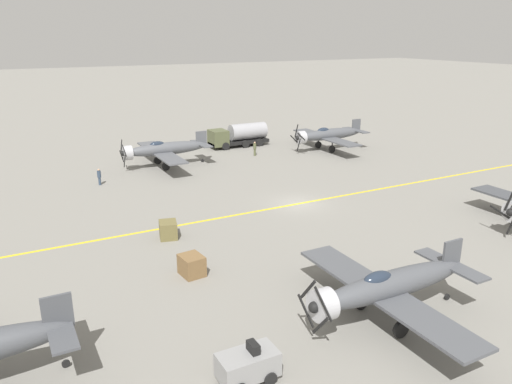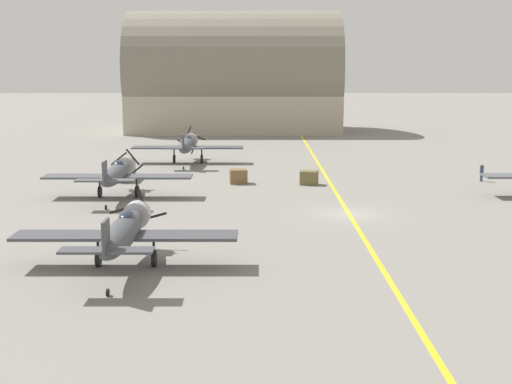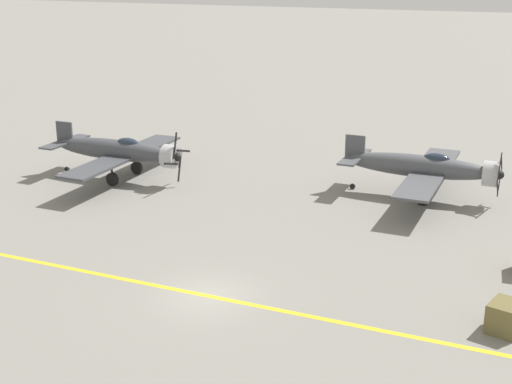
{
  "view_description": "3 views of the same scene",
  "coord_description": "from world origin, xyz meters",
  "px_view_note": "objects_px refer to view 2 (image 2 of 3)",
  "views": [
    {
      "loc": [
        -34.92,
        22.75,
        14.36
      ],
      "look_at": [
        -3.1,
        5.86,
        2.84
      ],
      "focal_mm": 35.0,
      "sensor_mm": 36.0,
      "label": 1
    },
    {
      "loc": [
        -6.74,
        -50.45,
        10.89
      ],
      "look_at": [
        -6.98,
        -0.25,
        1.67
      ],
      "focal_mm": 50.0,
      "sensor_mm": 36.0,
      "label": 2
    },
    {
      "loc": [
        25.75,
        13.56,
        14.34
      ],
      "look_at": [
        -4.97,
        0.22,
        3.47
      ],
      "focal_mm": 50.0,
      "sensor_mm": 36.0,
      "label": 3
    }
  ],
  "objects_px": {
    "airplane_mid_left": "(120,173)",
    "supply_crate_mid_lane": "(313,178)",
    "airplane_far_left": "(191,145)",
    "airplane_near_left": "(128,232)",
    "tow_tractor": "(129,172)",
    "hangar": "(238,80)",
    "ground_crew_walking": "(485,172)",
    "supply_crate_by_tanker": "(242,176)"
  },
  "relations": [
    {
      "from": "supply_crate_by_tanker",
      "to": "hangar",
      "type": "relative_size",
      "value": 0.05
    },
    {
      "from": "ground_crew_walking",
      "to": "hangar",
      "type": "xyz_separation_m",
      "value": [
        -24.16,
        49.0,
        7.04
      ]
    },
    {
      "from": "airplane_mid_left",
      "to": "airplane_near_left",
      "type": "bearing_deg",
      "value": -78.15
    },
    {
      "from": "ground_crew_walking",
      "to": "airplane_mid_left",
      "type": "bearing_deg",
      "value": -165.67
    },
    {
      "from": "airplane_far_left",
      "to": "hangar",
      "type": "height_order",
      "value": "hangar"
    },
    {
      "from": "airplane_mid_left",
      "to": "supply_crate_mid_lane",
      "type": "distance_m",
      "value": 17.27
    },
    {
      "from": "airplane_near_left",
      "to": "supply_crate_by_tanker",
      "type": "bearing_deg",
      "value": 70.94
    },
    {
      "from": "airplane_far_left",
      "to": "ground_crew_walking",
      "type": "xyz_separation_m",
      "value": [
        28.17,
        -11.7,
        -1.11
      ]
    },
    {
      "from": "airplane_far_left",
      "to": "tow_tractor",
      "type": "xyz_separation_m",
      "value": [
        -4.63,
        -11.4,
        -1.22
      ]
    },
    {
      "from": "airplane_near_left",
      "to": "supply_crate_mid_lane",
      "type": "relative_size",
      "value": 8.02
    },
    {
      "from": "airplane_near_left",
      "to": "hangar",
      "type": "relative_size",
      "value": 0.37
    },
    {
      "from": "airplane_near_left",
      "to": "tow_tractor",
      "type": "bearing_deg",
      "value": 92.36
    },
    {
      "from": "tow_tractor",
      "to": "ground_crew_walking",
      "type": "height_order",
      "value": "tow_tractor"
    },
    {
      "from": "airplane_near_left",
      "to": "ground_crew_walking",
      "type": "bearing_deg",
      "value": 37.57
    },
    {
      "from": "airplane_mid_left",
      "to": "tow_tractor",
      "type": "height_order",
      "value": "airplane_mid_left"
    },
    {
      "from": "supply_crate_mid_lane",
      "to": "hangar",
      "type": "relative_size",
      "value": 0.05
    },
    {
      "from": "airplane_mid_left",
      "to": "airplane_near_left",
      "type": "height_order",
      "value": "airplane_near_left"
    },
    {
      "from": "tow_tractor",
      "to": "supply_crate_by_tanker",
      "type": "bearing_deg",
      "value": -7.75
    },
    {
      "from": "supply_crate_mid_lane",
      "to": "supply_crate_by_tanker",
      "type": "bearing_deg",
      "value": 174.63
    },
    {
      "from": "supply_crate_mid_lane",
      "to": "ground_crew_walking",
      "type": "bearing_deg",
      "value": 6.14
    },
    {
      "from": "airplane_far_left",
      "to": "hangar",
      "type": "bearing_deg",
      "value": 76.81
    },
    {
      "from": "airplane_mid_left",
      "to": "supply_crate_by_tanker",
      "type": "xyz_separation_m",
      "value": [
        9.61,
        7.04,
        -1.37
      ]
    },
    {
      "from": "airplane_near_left",
      "to": "ground_crew_walking",
      "type": "distance_m",
      "value": 39.47
    },
    {
      "from": "ground_crew_walking",
      "to": "supply_crate_by_tanker",
      "type": "relative_size",
      "value": 1.08
    },
    {
      "from": "airplane_far_left",
      "to": "airplane_near_left",
      "type": "height_order",
      "value": "airplane_near_left"
    },
    {
      "from": "airplane_mid_left",
      "to": "supply_crate_mid_lane",
      "type": "xyz_separation_m",
      "value": [
        15.96,
        6.44,
        -1.39
      ]
    },
    {
      "from": "supply_crate_mid_lane",
      "to": "airplane_far_left",
      "type": "bearing_deg",
      "value": 132.19
    },
    {
      "from": "ground_crew_walking",
      "to": "hangar",
      "type": "bearing_deg",
      "value": 116.25
    },
    {
      "from": "airplane_near_left",
      "to": "supply_crate_by_tanker",
      "type": "height_order",
      "value": "airplane_near_left"
    },
    {
      "from": "airplane_near_left",
      "to": "supply_crate_by_tanker",
      "type": "distance_m",
      "value": 27.49
    },
    {
      "from": "airplane_near_left",
      "to": "ground_crew_walking",
      "type": "relative_size",
      "value": 7.23
    },
    {
      "from": "airplane_mid_left",
      "to": "airplane_far_left",
      "type": "xyz_separation_m",
      "value": [
        3.8,
        19.86,
        0.0
      ]
    },
    {
      "from": "airplane_far_left",
      "to": "supply_crate_mid_lane",
      "type": "relative_size",
      "value": 8.02
    },
    {
      "from": "supply_crate_mid_lane",
      "to": "hangar",
      "type": "bearing_deg",
      "value": 99.14
    },
    {
      "from": "supply_crate_mid_lane",
      "to": "airplane_near_left",
      "type": "bearing_deg",
      "value": -114.06
    },
    {
      "from": "airplane_near_left",
      "to": "airplane_mid_left",
      "type": "bearing_deg",
      "value": 94.24
    },
    {
      "from": "supply_crate_by_tanker",
      "to": "supply_crate_mid_lane",
      "type": "distance_m",
      "value": 6.38
    },
    {
      "from": "tow_tractor",
      "to": "supply_crate_by_tanker",
      "type": "distance_m",
      "value": 10.53
    },
    {
      "from": "tow_tractor",
      "to": "hangar",
      "type": "relative_size",
      "value": 0.08
    },
    {
      "from": "hangar",
      "to": "supply_crate_mid_lane",
      "type": "bearing_deg",
      "value": -80.86
    },
    {
      "from": "airplane_mid_left",
      "to": "supply_crate_mid_lane",
      "type": "height_order",
      "value": "airplane_mid_left"
    },
    {
      "from": "airplane_mid_left",
      "to": "airplane_far_left",
      "type": "relative_size",
      "value": 1.0
    }
  ]
}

